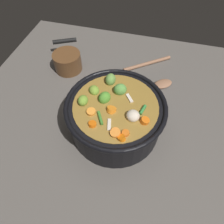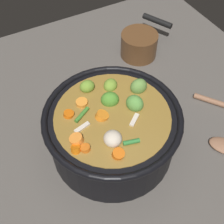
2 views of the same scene
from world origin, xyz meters
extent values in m
plane|color=#514C47|center=(0.00, 0.00, 0.00)|extent=(1.10, 1.10, 0.00)
cylinder|color=black|center=(0.00, 0.00, 0.06)|extent=(0.29, 0.29, 0.12)
torus|color=black|center=(0.00, 0.00, 0.12)|extent=(0.30, 0.30, 0.01)
cylinder|color=olive|center=(0.00, 0.00, 0.06)|extent=(0.25, 0.25, 0.11)
ellipsoid|color=olive|center=(-0.08, 0.04, 0.12)|extent=(0.05, 0.05, 0.03)
ellipsoid|color=#4D8C2C|center=(-0.04, 0.01, 0.13)|extent=(0.05, 0.05, 0.04)
ellipsoid|color=olive|center=(-0.09, -0.01, 0.13)|extent=(0.03, 0.04, 0.03)
ellipsoid|color=#618C3F|center=(-0.04, 0.09, 0.13)|extent=(0.03, 0.04, 0.04)
ellipsoid|color=#58933F|center=(0.00, 0.05, 0.13)|extent=(0.05, 0.05, 0.04)
cylinder|color=orange|center=(0.05, -0.09, 0.12)|extent=(0.03, 0.03, 0.01)
cylinder|color=orange|center=(0.04, -0.10, 0.12)|extent=(0.03, 0.03, 0.02)
cylinder|color=orange|center=(-0.04, -0.08, 0.12)|extent=(0.02, 0.03, 0.02)
cylinder|color=orange|center=(0.09, -0.04, 0.12)|extent=(0.03, 0.03, 0.02)
cylinder|color=orange|center=(-0.01, -0.02, 0.12)|extent=(0.03, 0.04, 0.02)
cylinder|color=orange|center=(-0.06, -0.04, 0.12)|extent=(0.03, 0.03, 0.01)
cylinder|color=orange|center=(0.02, -0.09, 0.12)|extent=(0.04, 0.04, 0.02)
ellipsoid|color=beige|center=(0.06, -0.03, 0.13)|extent=(0.04, 0.04, 0.03)
cylinder|color=#307A35|center=(0.08, 0.00, 0.13)|extent=(0.02, 0.03, 0.01)
cylinder|color=#3F7B2B|center=(-0.03, -0.06, 0.13)|extent=(0.03, 0.04, 0.01)
cube|color=beige|center=(0.00, -0.07, 0.12)|extent=(0.02, 0.04, 0.01)
cube|color=beige|center=(0.03, 0.03, 0.12)|extent=(0.03, 0.03, 0.01)
cylinder|color=brown|center=(-0.26, 0.23, 0.04)|extent=(0.11, 0.11, 0.08)
cylinder|color=black|center=(-0.31, 0.33, 0.06)|extent=(0.10, 0.06, 0.02)
camera|label=1|loc=(0.08, -0.35, 0.58)|focal=32.26mm
camera|label=2|loc=(0.34, -0.18, 0.61)|focal=47.08mm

